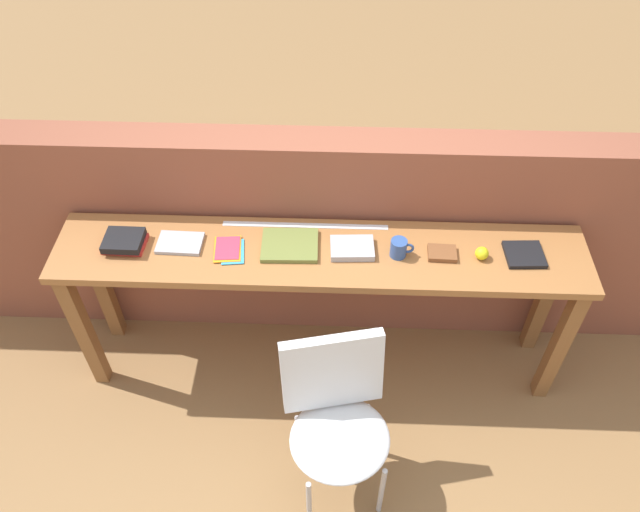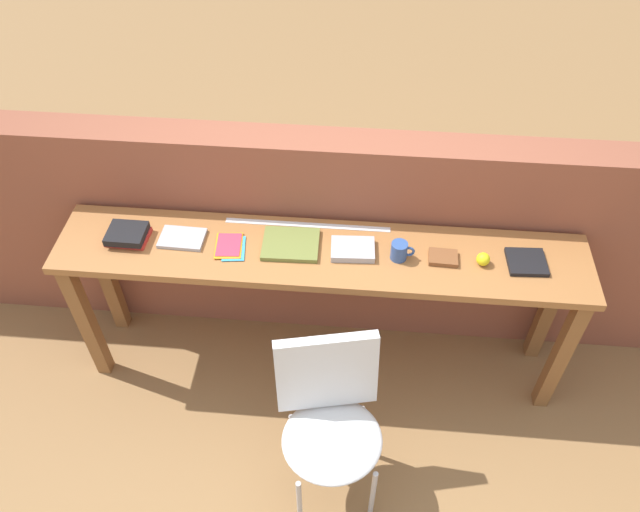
{
  "view_description": "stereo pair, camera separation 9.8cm",
  "coord_description": "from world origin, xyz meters",
  "px_view_note": "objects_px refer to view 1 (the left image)",
  "views": [
    {
      "loc": [
        0.07,
        -1.72,
        2.95
      ],
      "look_at": [
        0.0,
        0.25,
        0.9
      ],
      "focal_mm": 35.0,
      "sensor_mm": 36.0,
      "label": 1
    },
    {
      "loc": [
        0.17,
        -1.71,
        2.95
      ],
      "look_at": [
        0.0,
        0.25,
        0.9
      ],
      "focal_mm": 35.0,
      "sensor_mm": 36.0,
      "label": 2
    }
  ],
  "objects_px": {
    "pamphlet_pile_colourful": "(229,249)",
    "book_repair_rightmost": "(524,255)",
    "book_stack_leftmost": "(124,242)",
    "leather_journal_brown": "(442,253)",
    "sports_ball_small": "(482,253)",
    "chair_white_moulded": "(337,416)",
    "magazine_cycling": "(180,243)",
    "mug": "(399,248)",
    "book_open_centre": "(290,245)"
  },
  "relations": [
    {
      "from": "pamphlet_pile_colourful",
      "to": "book_repair_rightmost",
      "type": "distance_m",
      "value": 1.36
    },
    {
      "from": "pamphlet_pile_colourful",
      "to": "sports_ball_small",
      "type": "distance_m",
      "value": 1.16
    },
    {
      "from": "chair_white_moulded",
      "to": "book_stack_leftmost",
      "type": "distance_m",
      "value": 1.26
    },
    {
      "from": "leather_journal_brown",
      "to": "sports_ball_small",
      "type": "relative_size",
      "value": 2.1
    },
    {
      "from": "leather_journal_brown",
      "to": "sports_ball_small",
      "type": "bearing_deg",
      "value": -1.85
    },
    {
      "from": "book_stack_leftmost",
      "to": "book_repair_rightmost",
      "type": "height_order",
      "value": "book_stack_leftmost"
    },
    {
      "from": "magazine_cycling",
      "to": "book_repair_rightmost",
      "type": "distance_m",
      "value": 1.6
    },
    {
      "from": "pamphlet_pile_colourful",
      "to": "book_repair_rightmost",
      "type": "bearing_deg",
      "value": 0.52
    },
    {
      "from": "book_stack_leftmost",
      "to": "pamphlet_pile_colourful",
      "type": "height_order",
      "value": "book_stack_leftmost"
    },
    {
      "from": "chair_white_moulded",
      "to": "pamphlet_pile_colourful",
      "type": "height_order",
      "value": "same"
    },
    {
      "from": "book_open_centre",
      "to": "book_repair_rightmost",
      "type": "xyz_separation_m",
      "value": [
        1.08,
        -0.02,
        -0.0
      ]
    },
    {
      "from": "magazine_cycling",
      "to": "pamphlet_pile_colourful",
      "type": "distance_m",
      "value": 0.24
    },
    {
      "from": "book_open_centre",
      "to": "book_stack_leftmost",
      "type": "bearing_deg",
      "value": -179.75
    },
    {
      "from": "book_stack_leftmost",
      "to": "book_open_centre",
      "type": "distance_m",
      "value": 0.77
    },
    {
      "from": "sports_ball_small",
      "to": "mug",
      "type": "bearing_deg",
      "value": 179.14
    },
    {
      "from": "pamphlet_pile_colourful",
      "to": "mug",
      "type": "relative_size",
      "value": 1.73
    },
    {
      "from": "book_open_centre",
      "to": "book_repair_rightmost",
      "type": "distance_m",
      "value": 1.08
    },
    {
      "from": "pamphlet_pile_colourful",
      "to": "book_open_centre",
      "type": "relative_size",
      "value": 0.73
    },
    {
      "from": "mug",
      "to": "sports_ball_small",
      "type": "relative_size",
      "value": 1.78
    },
    {
      "from": "pamphlet_pile_colourful",
      "to": "sports_ball_small",
      "type": "bearing_deg",
      "value": -0.33
    },
    {
      "from": "book_repair_rightmost",
      "to": "chair_white_moulded",
      "type": "bearing_deg",
      "value": -145.04
    },
    {
      "from": "book_repair_rightmost",
      "to": "sports_ball_small",
      "type": "bearing_deg",
      "value": -177.43
    },
    {
      "from": "pamphlet_pile_colourful",
      "to": "mug",
      "type": "xyz_separation_m",
      "value": [
        0.78,
        -0.0,
        0.04
      ]
    },
    {
      "from": "magazine_cycling",
      "to": "sports_ball_small",
      "type": "distance_m",
      "value": 1.4
    },
    {
      "from": "book_repair_rightmost",
      "to": "book_open_centre",
      "type": "bearing_deg",
      "value": 176.13
    },
    {
      "from": "book_stack_leftmost",
      "to": "sports_ball_small",
      "type": "relative_size",
      "value": 3.2
    },
    {
      "from": "chair_white_moulded",
      "to": "sports_ball_small",
      "type": "bearing_deg",
      "value": 44.69
    },
    {
      "from": "magazine_cycling",
      "to": "book_open_centre",
      "type": "bearing_deg",
      "value": 1.99
    },
    {
      "from": "magazine_cycling",
      "to": "mug",
      "type": "bearing_deg",
      "value": 0.01
    },
    {
      "from": "pamphlet_pile_colourful",
      "to": "book_open_centre",
      "type": "distance_m",
      "value": 0.28
    },
    {
      "from": "chair_white_moulded",
      "to": "sports_ball_small",
      "type": "xyz_separation_m",
      "value": [
        0.64,
        0.63,
        0.38
      ]
    },
    {
      "from": "book_stack_leftmost",
      "to": "sports_ball_small",
      "type": "bearing_deg",
      "value": -0.55
    },
    {
      "from": "pamphlet_pile_colourful",
      "to": "book_repair_rightmost",
      "type": "xyz_separation_m",
      "value": [
        1.36,
        0.01,
        0.0
      ]
    },
    {
      "from": "leather_journal_brown",
      "to": "sports_ball_small",
      "type": "height_order",
      "value": "sports_ball_small"
    },
    {
      "from": "sports_ball_small",
      "to": "book_repair_rightmost",
      "type": "relative_size",
      "value": 0.36
    },
    {
      "from": "mug",
      "to": "leather_journal_brown",
      "type": "relative_size",
      "value": 0.85
    },
    {
      "from": "chair_white_moulded",
      "to": "mug",
      "type": "bearing_deg",
      "value": 67.6
    },
    {
      "from": "mug",
      "to": "leather_journal_brown",
      "type": "height_order",
      "value": "mug"
    },
    {
      "from": "pamphlet_pile_colourful",
      "to": "book_repair_rightmost",
      "type": "relative_size",
      "value": 1.1
    },
    {
      "from": "magazine_cycling",
      "to": "book_stack_leftmost",
      "type": "bearing_deg",
      "value": -173.84
    },
    {
      "from": "leather_journal_brown",
      "to": "book_repair_rightmost",
      "type": "xyz_separation_m",
      "value": [
        0.38,
        0.01,
        -0.0
      ]
    },
    {
      "from": "book_open_centre",
      "to": "leather_journal_brown",
      "type": "xyz_separation_m",
      "value": [
        0.71,
        -0.03,
        0.0
      ]
    },
    {
      "from": "chair_white_moulded",
      "to": "mug",
      "type": "distance_m",
      "value": 0.8
    },
    {
      "from": "book_open_centre",
      "to": "book_repair_rightmost",
      "type": "height_order",
      "value": "book_open_centre"
    },
    {
      "from": "sports_ball_small",
      "to": "book_repair_rightmost",
      "type": "bearing_deg",
      "value": 5.42
    },
    {
      "from": "pamphlet_pile_colourful",
      "to": "leather_journal_brown",
      "type": "xyz_separation_m",
      "value": [
        0.99,
        0.01,
        0.01
      ]
    },
    {
      "from": "book_stack_leftmost",
      "to": "mug",
      "type": "height_order",
      "value": "mug"
    },
    {
      "from": "leather_journal_brown",
      "to": "pamphlet_pile_colourful",
      "type": "bearing_deg",
      "value": -177.51
    },
    {
      "from": "chair_white_moulded",
      "to": "book_stack_leftmost",
      "type": "height_order",
      "value": "book_stack_leftmost"
    },
    {
      "from": "chair_white_moulded",
      "to": "magazine_cycling",
      "type": "relative_size",
      "value": 4.27
    }
  ]
}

